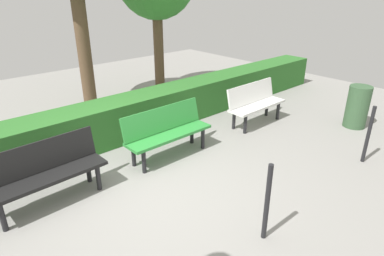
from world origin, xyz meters
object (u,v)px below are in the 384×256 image
object	(u,v)px
bench_green	(167,130)
bench_black	(44,171)
bench_white	(255,102)
trash_bin	(357,107)

from	to	relation	value
bench_green	bench_black	world-z (taller)	bench_black
bench_white	bench_green	size ratio (longest dim) A/B	0.90
bench_white	trash_bin	distance (m)	2.11
bench_green	trash_bin	bearing A→B (deg)	156.40
bench_white	bench_black	distance (m)	4.37
bench_green	trash_bin	xyz separation A→B (m)	(-3.74, 1.63, -0.04)
bench_white	trash_bin	size ratio (longest dim) A/B	1.63
bench_black	trash_bin	size ratio (longest dim) A/B	1.82
bench_white	bench_black	size ratio (longest dim) A/B	0.90
bench_green	bench_white	bearing A→B (deg)	177.88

